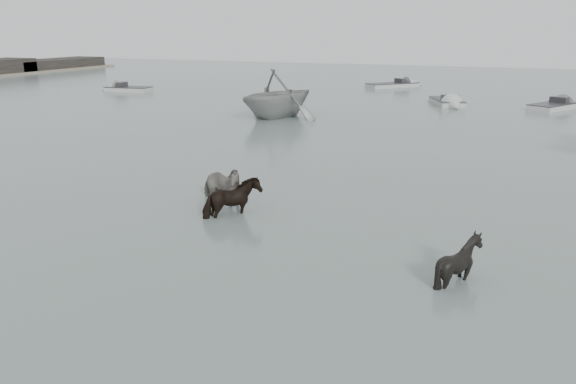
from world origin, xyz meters
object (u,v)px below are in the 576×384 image
(pony_pinto, at_px, (220,177))
(pony_dark, at_px, (233,192))
(rowboat_lead, at_px, (274,104))
(pony_black, at_px, (460,251))

(pony_pinto, height_order, pony_dark, pony_pinto)
(pony_pinto, distance_m, rowboat_lead, 19.08)
(pony_dark, xyz_separation_m, rowboat_lead, (-6.90, 19.14, -0.19))
(pony_dark, bearing_deg, pony_pinto, 54.16)
(pony_pinto, xyz_separation_m, pony_dark, (0.94, -1.02, -0.09))
(pony_dark, distance_m, rowboat_lead, 20.35)
(pony_pinto, height_order, rowboat_lead, pony_pinto)
(pony_pinto, distance_m, pony_black, 7.90)
(pony_pinto, height_order, pony_black, pony_pinto)
(pony_pinto, bearing_deg, rowboat_lead, 36.08)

